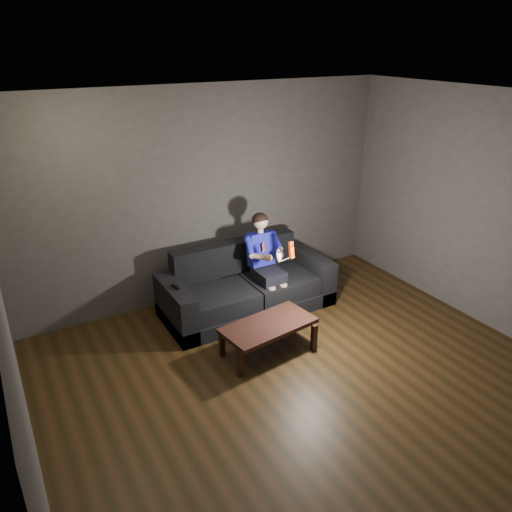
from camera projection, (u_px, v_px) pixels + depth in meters
floor at (322, 395)px, 4.82m from camera, size 5.00×5.00×0.00m
back_wall at (208, 196)px, 6.26m from camera, size 5.00×0.04×2.70m
left_wall at (13, 354)px, 3.14m from camera, size 0.04×5.00×2.70m
ceiling at (341, 107)px, 3.73m from camera, size 5.00×5.00×0.02m
sofa at (246, 290)px, 6.26m from camera, size 2.11×0.91×0.82m
child at (265, 255)px, 6.15m from camera, size 0.47×0.58×1.15m
wii_remote_red at (291, 250)px, 5.74m from camera, size 0.05×0.08×0.20m
nunchuk_white at (279, 256)px, 5.69m from camera, size 0.06×0.09×0.16m
wii_remote_black at (176, 287)px, 5.64m from camera, size 0.05×0.14×0.03m
coffee_table at (268, 328)px, 5.35m from camera, size 1.07×0.64×0.37m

